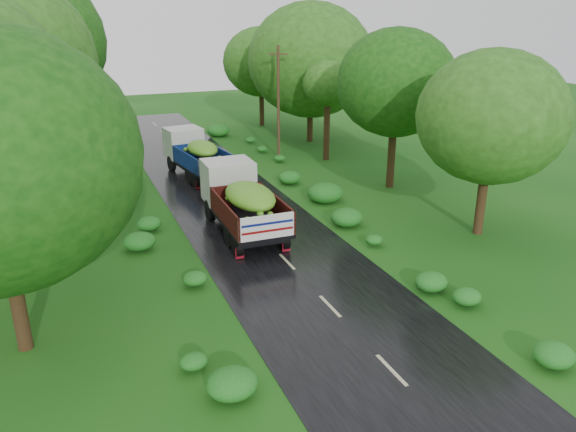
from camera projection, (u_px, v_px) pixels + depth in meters
ground at (391, 370)px, 16.14m from camera, size 120.00×120.00×0.00m
road at (318, 294)px, 20.48m from camera, size 6.50×80.00×0.02m
road_lines at (307, 282)px, 21.35m from camera, size 0.12×69.60×0.00m
truck_near at (241, 198)px, 25.85m from camera, size 2.52×6.86×2.87m
truck_far at (194, 152)px, 34.72m from camera, size 3.08×6.58×2.66m
utility_pole at (278, 101)px, 38.19m from camera, size 1.26×0.59×7.58m
trees_left at (9, 65)px, 29.73m from camera, size 6.49×35.65×9.92m
trees_right at (336, 74)px, 37.45m from camera, size 5.30×31.95×8.17m
shrubs at (242, 209)px, 28.19m from camera, size 11.90×44.00×0.70m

